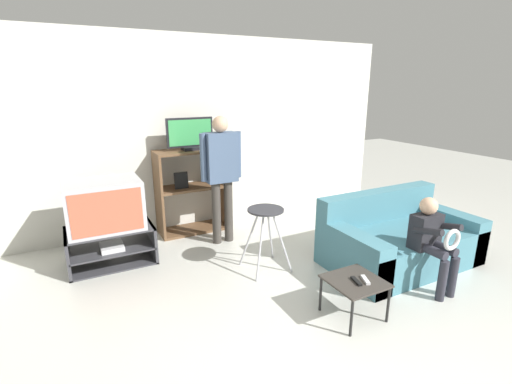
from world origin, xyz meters
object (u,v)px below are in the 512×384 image
Objects in this scene: tv_stand at (111,246)px; couch at (398,240)px; snack_table at (355,284)px; person_seated_child at (432,237)px; folding_stool at (266,220)px; television_main at (104,205)px; remote_control_black at (356,281)px; person_standing_adult at (221,168)px; media_shelf at (192,190)px; television_flat at (190,135)px; remote_control_white at (365,280)px.

tv_stand is 3.24m from couch.
tv_stand is at bearing 130.29° from snack_table.
folding_stool is at bearing 138.49° from person_seated_child.
tv_stand is 1.00× the size of person_seated_child.
person_seated_child is at bearing 1.63° from snack_table.
person_seated_child is at bearing -36.62° from television_main.
snack_table is 1.00m from person_seated_child.
remote_control_black is at bearing -117.18° from snack_table.
person_seated_child is at bearing -55.63° from person_standing_adult.
media_shelf is at bearing 121.74° from person_seated_child.
couch reaches higher than snack_table.
person_seated_child is at bearing -41.51° from folding_stool.
couch is at bearing 26.57° from snack_table.
television_main is at bearing 153.13° from couch.
folding_stool is at bearing -32.06° from television_main.
person_standing_adult is at bearing -68.77° from television_flat.
remote_control_white is (0.33, -1.17, -0.21)m from folding_stool.
snack_table is (1.76, -2.06, -0.38)m from television_main.
tv_stand is 0.55× the size of couch.
television_main is 3.41m from person_seated_child.
tv_stand is at bearing 147.92° from folding_stool.
person_seated_child is at bearing -108.42° from couch.
television_main is at bearing 143.38° from person_seated_child.
media_shelf is 2.67m from remote_control_black.
television_main is at bearing -157.07° from television_flat.
remote_control_white is (1.82, -2.11, -0.33)m from television_main.
remote_control_black is (1.74, -2.09, -0.33)m from television_main.
television_main is 1.74× the size of snack_table.
television_flat reaches higher than remote_control_white.
tv_stand is at bearing 153.16° from couch.
snack_table is at bearing -49.71° from tv_stand.
media_shelf is 0.71× the size of person_standing_adult.
television_main reaches higher than snack_table.
person_standing_adult is at bearing 100.79° from snack_table.
folding_stool is at bearing -32.08° from tv_stand.
media_shelf is (1.16, 0.51, -0.12)m from television_main.
remote_control_white is at bearing -75.82° from media_shelf.
tv_stand is 0.81× the size of media_shelf.
television_flat is 2.81m from snack_table.
television_flat is at bearing 103.14° from folding_stool.
folding_stool is 0.42× the size of couch.
person_standing_adult is at bearing 98.03° from folding_stool.
television_flat is (1.16, 0.49, 0.64)m from television_main.
media_shelf is 7.86× the size of remote_control_black.
television_main is at bearing 153.99° from remote_control_white.
television_main is 0.49× the size of person_standing_adult.
couch is 1.82× the size of person_seated_child.
remote_control_black is at bearing -77.46° from media_shelf.
remote_control_white is at bearing -49.14° from television_main.
person_seated_child is (-0.18, -0.55, 0.29)m from couch.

